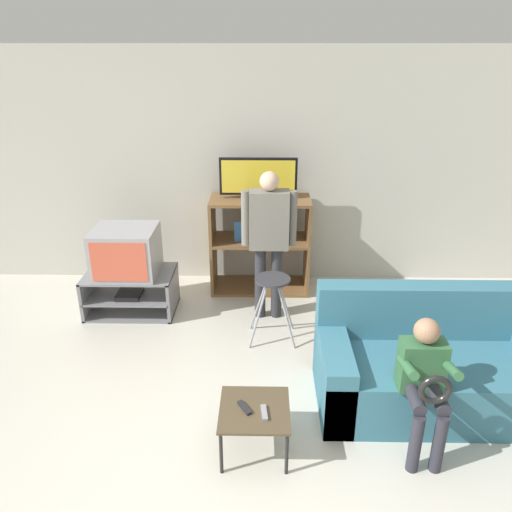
{
  "coord_description": "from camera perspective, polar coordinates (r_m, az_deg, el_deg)",
  "views": [
    {
      "loc": [
        0.11,
        -2.15,
        2.58
      ],
      "look_at": [
        0.04,
        1.82,
        0.9
      ],
      "focal_mm": 35.0,
      "sensor_mm": 36.0,
      "label": 1
    }
  ],
  "objects": [
    {
      "name": "tv_stand",
      "position": [
        5.36,
        -14.06,
        -4.02
      ],
      "size": [
        0.9,
        0.58,
        0.43
      ],
      "color": "slate",
      "rests_on": "ground_plane"
    },
    {
      "name": "folding_stool",
      "position": [
        4.59,
        1.89,
        -3.99
      ],
      "size": [
        0.44,
        0.37,
        0.64
      ],
      "color": "#99999E",
      "rests_on": "ground_plane"
    },
    {
      "name": "person_seated_child",
      "position": [
        3.54,
        18.71,
        -13.0
      ],
      "size": [
        0.33,
        0.43,
        0.96
      ],
      "color": "#2D2D38",
      "rests_on": "ground_plane"
    },
    {
      "name": "remote_control_white",
      "position": [
        3.43,
        0.94,
        -17.47
      ],
      "size": [
        0.05,
        0.15,
        0.02
      ],
      "primitive_type": "cube",
      "rotation": [
        0.0,
        0.0,
        0.1
      ],
      "color": "gray",
      "rests_on": "snack_table"
    },
    {
      "name": "wall_back",
      "position": [
        5.64,
        -0.14,
        9.83
      ],
      "size": [
        6.4,
        0.06,
        2.6
      ],
      "color": "beige",
      "rests_on": "ground_plane"
    },
    {
      "name": "snack_table",
      "position": [
        3.5,
        -0.17,
        -17.5
      ],
      "size": [
        0.47,
        0.47,
        0.35
      ],
      "color": "brown",
      "rests_on": "ground_plane"
    },
    {
      "name": "television_flat",
      "position": [
        5.34,
        0.26,
        8.75
      ],
      "size": [
        0.82,
        0.2,
        0.44
      ],
      "color": "black",
      "rests_on": "media_shelf"
    },
    {
      "name": "remote_control_black",
      "position": [
        3.47,
        -1.33,
        -16.93
      ],
      "size": [
        0.1,
        0.14,
        0.02
      ],
      "primitive_type": "cube",
      "rotation": [
        0.0,
        0.0,
        0.54
      ],
      "color": "#232328",
      "rests_on": "snack_table"
    },
    {
      "name": "ground_plane",
      "position": [
        3.36,
        -1.39,
        -27.25
      ],
      "size": [
        18.0,
        18.0,
        0.0
      ],
      "primitive_type": "plane",
      "color": "beige"
    },
    {
      "name": "couch",
      "position": [
        4.15,
        19.44,
        -11.98
      ],
      "size": [
        1.74,
        0.85,
        0.87
      ],
      "color": "teal",
      "rests_on": "ground_plane"
    },
    {
      "name": "person_standing_adult",
      "position": [
        4.82,
        1.48,
        2.67
      ],
      "size": [
        0.53,
        0.2,
        1.51
      ],
      "color": "#2D2D33",
      "rests_on": "ground_plane"
    },
    {
      "name": "television_main",
      "position": [
        5.18,
        -14.63,
        0.51
      ],
      "size": [
        0.62,
        0.56,
        0.48
      ],
      "color": "#9E9EA3",
      "rests_on": "tv_stand"
    },
    {
      "name": "media_shelf",
      "position": [
        5.55,
        0.45,
        1.43
      ],
      "size": [
        1.08,
        0.51,
        1.06
      ],
      "color": "brown",
      "rests_on": "ground_plane"
    }
  ]
}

